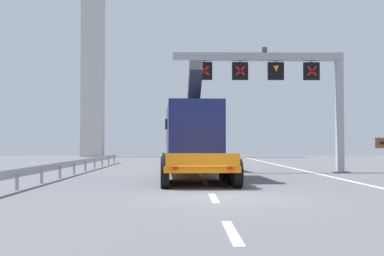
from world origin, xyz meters
name	(u,v)px	position (x,y,z in m)	size (l,w,h in m)	color
ground	(222,198)	(0.00, 0.00, 0.00)	(112.00, 112.00, 0.00)	#5B5B60
lane_markings	(197,167)	(-0.28, 20.15, 0.01)	(0.20, 54.89, 0.01)	silver
edge_line_right	(318,174)	(6.20, 12.00, 0.01)	(0.20, 63.00, 0.01)	silver
overhead_lane_gantry	(282,77)	(4.45, 13.20, 5.52)	(10.10, 0.90, 7.24)	#9EA0A5
heavy_haul_truck_orange	(190,138)	(-0.87, 10.59, 1.99)	(3.56, 14.15, 5.30)	orange
guardrail_left	(79,163)	(-7.22, 13.29, 0.56)	(0.13, 30.59, 0.76)	#999EA3
bridge_pylon_distant	(93,10)	(-13.11, 48.99, 19.18)	(9.00, 2.00, 37.57)	#B7B7B2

